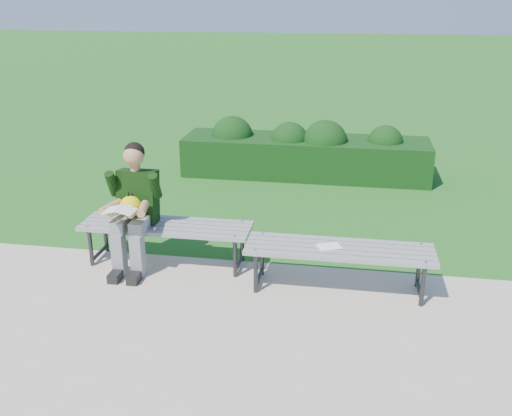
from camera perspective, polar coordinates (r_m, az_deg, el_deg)
The scene contains 7 objects.
ground at distance 6.28m, azimuth -3.61°, elevation -5.32°, with size 80.00×80.00×0.00m.
walkway at distance 4.81m, azimuth -8.41°, elevation -14.17°, with size 30.00×3.50×0.02m.
hedge at distance 9.17m, azimuth 4.76°, elevation 5.63°, with size 3.88×0.98×0.92m.
bench_left at distance 6.09m, azimuth -8.97°, elevation -2.09°, with size 1.80×0.50×0.46m.
bench_right at distance 5.54m, azimuth 8.31°, elevation -4.43°, with size 1.80×0.50×0.46m.
seated_boy at distance 6.00m, azimuth -12.12°, elevation 0.41°, with size 0.56×0.76×1.31m.
paper_sheet at distance 5.52m, azimuth 7.30°, elevation -3.83°, with size 0.27×0.23×0.01m.
Camera 1 is at (1.32, -5.49, 2.73)m, focal length 40.00 mm.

